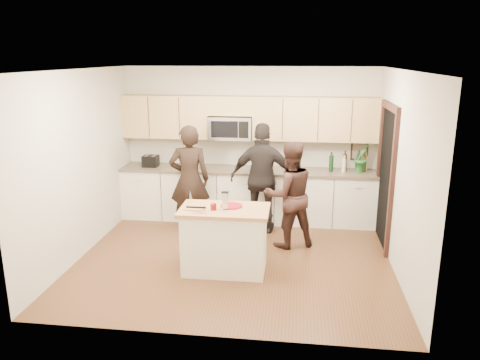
# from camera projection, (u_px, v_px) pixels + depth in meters

# --- Properties ---
(floor) EXTENTS (4.50, 4.50, 0.00)m
(floor) POSITION_uv_depth(u_px,v_px,m) (234.00, 258.00, 6.88)
(floor) COLOR #55381D
(floor) RESTS_ON ground
(room_shell) EXTENTS (4.52, 4.02, 2.71)m
(room_shell) POSITION_uv_depth(u_px,v_px,m) (234.00, 142.00, 6.43)
(room_shell) COLOR #BDB6A1
(room_shell) RESTS_ON ground
(back_cabinetry) EXTENTS (4.50, 0.66, 0.94)m
(back_cabinetry) POSITION_uv_depth(u_px,v_px,m) (247.00, 194.00, 8.38)
(back_cabinetry) COLOR white
(back_cabinetry) RESTS_ON ground
(upper_cabinetry) EXTENTS (4.50, 0.33, 0.75)m
(upper_cabinetry) POSITION_uv_depth(u_px,v_px,m) (250.00, 117.00, 8.16)
(upper_cabinetry) COLOR tan
(upper_cabinetry) RESTS_ON ground
(microwave) EXTENTS (0.76, 0.41, 0.40)m
(microwave) POSITION_uv_depth(u_px,v_px,m) (231.00, 128.00, 8.21)
(microwave) COLOR silver
(microwave) RESTS_ON ground
(doorway) EXTENTS (0.06, 1.25, 2.20)m
(doorway) POSITION_uv_depth(u_px,v_px,m) (386.00, 172.00, 7.17)
(doorway) COLOR black
(doorway) RESTS_ON ground
(framed_picture) EXTENTS (0.30, 0.03, 0.38)m
(framed_picture) POSITION_uv_depth(u_px,v_px,m) (359.00, 150.00, 8.21)
(framed_picture) COLOR black
(framed_picture) RESTS_ON ground
(dish_towel) EXTENTS (0.34, 0.60, 0.48)m
(dish_towel) POSITION_uv_depth(u_px,v_px,m) (193.00, 178.00, 8.23)
(dish_towel) COLOR white
(dish_towel) RESTS_ON ground
(island) EXTENTS (1.20, 0.71, 0.90)m
(island) POSITION_uv_depth(u_px,v_px,m) (225.00, 239.00, 6.38)
(island) COLOR white
(island) RESTS_ON ground
(red_plate) EXTENTS (0.30, 0.30, 0.02)m
(red_plate) POSITION_uv_depth(u_px,v_px,m) (232.00, 206.00, 6.34)
(red_plate) COLOR maroon
(red_plate) RESTS_ON island
(box_grater) EXTENTS (0.09, 0.06, 0.23)m
(box_grater) POSITION_uv_depth(u_px,v_px,m) (225.00, 200.00, 6.19)
(box_grater) COLOR silver
(box_grater) RESTS_ON red_plate
(drink_glass) EXTENTS (0.08, 0.08, 0.09)m
(drink_glass) POSITION_uv_depth(u_px,v_px,m) (213.00, 207.00, 6.19)
(drink_glass) COLOR maroon
(drink_glass) RESTS_ON island
(cutting_board) EXTENTS (0.27, 0.19, 0.02)m
(cutting_board) POSITION_uv_depth(u_px,v_px,m) (194.00, 208.00, 6.25)
(cutting_board) COLOR #AE7D48
(cutting_board) RESTS_ON island
(tongs) EXTENTS (0.27, 0.03, 0.02)m
(tongs) POSITION_uv_depth(u_px,v_px,m) (196.00, 207.00, 6.23)
(tongs) COLOR black
(tongs) RESTS_ON cutting_board
(knife) EXTENTS (0.20, 0.02, 0.01)m
(knife) POSITION_uv_depth(u_px,v_px,m) (200.00, 212.00, 6.06)
(knife) COLOR silver
(knife) RESTS_ON cutting_board
(toaster) EXTENTS (0.27, 0.24, 0.20)m
(toaster) POSITION_uv_depth(u_px,v_px,m) (151.00, 161.00, 8.42)
(toaster) COLOR black
(toaster) RESTS_ON back_cabinetry
(bottle_cluster) EXTENTS (0.67, 0.24, 0.37)m
(bottle_cluster) POSITION_uv_depth(u_px,v_px,m) (352.00, 162.00, 8.04)
(bottle_cluster) COLOR black
(bottle_cluster) RESTS_ON back_cabinetry
(orchid) EXTENTS (0.35, 0.35, 0.50)m
(orchid) POSITION_uv_depth(u_px,v_px,m) (362.00, 158.00, 7.98)
(orchid) COLOR #2D7231
(orchid) RESTS_ON back_cabinetry
(woman_left) EXTENTS (0.73, 0.56, 1.81)m
(woman_left) POSITION_uv_depth(u_px,v_px,m) (190.00, 180.00, 7.70)
(woman_left) COLOR black
(woman_left) RESTS_ON ground
(woman_center) EXTENTS (0.98, 0.88, 1.65)m
(woman_center) POSITION_uv_depth(u_px,v_px,m) (289.00, 195.00, 7.13)
(woman_center) COLOR black
(woman_center) RESTS_ON ground
(woman_right) EXTENTS (1.09, 0.48, 1.84)m
(woman_right) POSITION_uv_depth(u_px,v_px,m) (263.00, 179.00, 7.69)
(woman_right) COLOR black
(woman_right) RESTS_ON ground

